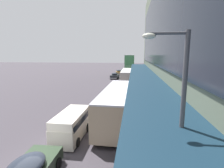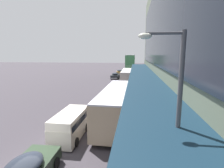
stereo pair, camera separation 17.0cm
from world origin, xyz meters
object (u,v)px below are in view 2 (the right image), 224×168
at_px(street_lamp, 173,117).
at_px(transit_bus_kerbside_rear, 128,77).
at_px(sedan_trailing_near, 115,76).
at_px(sedan_second_near, 119,72).
at_px(vw_van, 71,123).
at_px(pedestrian_at_kerb, 155,115).
at_px(transit_bus_kerbside_front, 130,65).
at_px(transit_bus_kerbside_far, 116,103).

bearing_deg(street_lamp, transit_bus_kerbside_rear, 95.14).
bearing_deg(sedan_trailing_near, sedan_second_near, 87.98).
xyz_separation_m(transit_bus_kerbside_rear, vw_van, (-3.45, -22.76, -0.73)).
bearing_deg(pedestrian_at_kerb, transit_bus_kerbside_front, 94.91).
distance_m(transit_bus_kerbside_front, transit_bus_kerbside_far, 35.99).
xyz_separation_m(transit_bus_kerbside_front, pedestrian_at_kerb, (3.19, -37.16, -2.12)).
height_order(sedan_second_near, vw_van, vw_van).
xyz_separation_m(transit_bus_kerbside_rear, transit_bus_kerbside_far, (-0.35, -19.23, -0.03)).
xyz_separation_m(transit_bus_kerbside_front, sedan_trailing_near, (-3.57, -6.66, -2.52)).
relative_size(transit_bus_kerbside_front, vw_van, 2.23).
bearing_deg(street_lamp, transit_bus_kerbside_far, 106.86).
bearing_deg(transit_bus_kerbside_rear, vw_van, -98.61).
xyz_separation_m(pedestrian_at_kerb, street_lamp, (-0.48, -8.54, 2.97)).
bearing_deg(transit_bus_kerbside_front, street_lamp, -86.60).
xyz_separation_m(sedan_trailing_near, vw_van, (0.23, -32.83, 0.32)).
relative_size(sedan_trailing_near, sedan_second_near, 1.01).
relative_size(transit_bus_kerbside_rear, transit_bus_kerbside_far, 0.98).
bearing_deg(vw_van, transit_bus_kerbside_rear, 81.39).
height_order(transit_bus_kerbside_rear, pedestrian_at_kerb, transit_bus_kerbside_rear).
height_order(vw_van, street_lamp, street_lamp).
bearing_deg(sedan_second_near, transit_bus_kerbside_rear, -80.05).
height_order(transit_bus_kerbside_front, sedan_trailing_near, transit_bus_kerbside_front).
relative_size(transit_bus_kerbside_far, sedan_second_near, 2.32).
height_order(transit_bus_kerbside_far, vw_van, transit_bus_kerbside_far).
relative_size(transit_bus_kerbside_rear, vw_van, 2.28).
distance_m(sedan_second_near, vw_van, 41.91).
bearing_deg(transit_bus_kerbside_rear, pedestrian_at_kerb, -81.43).
xyz_separation_m(transit_bus_kerbside_rear, pedestrian_at_kerb, (3.08, -20.44, -0.64)).
xyz_separation_m(transit_bus_kerbside_front, transit_bus_kerbside_rear, (0.11, -16.72, -1.47)).
xyz_separation_m(sedan_second_near, pedestrian_at_kerb, (6.44, -39.59, 0.41)).
height_order(sedan_second_near, street_lamp, street_lamp).
height_order(pedestrian_at_kerb, street_lamp, street_lamp).
xyz_separation_m(transit_bus_kerbside_rear, street_lamp, (2.61, -28.98, 2.33)).
bearing_deg(sedan_trailing_near, pedestrian_at_kerb, -77.51).
bearing_deg(street_lamp, sedan_trailing_near, 99.14).
height_order(transit_bus_kerbside_front, pedestrian_at_kerb, transit_bus_kerbside_front).
distance_m(pedestrian_at_kerb, street_lamp, 9.06).
height_order(transit_bus_kerbside_rear, sedan_second_near, transit_bus_kerbside_rear).
height_order(transit_bus_kerbside_far, sedan_trailing_near, transit_bus_kerbside_far).
height_order(sedan_trailing_near, pedestrian_at_kerb, pedestrian_at_kerb).
height_order(sedan_second_near, pedestrian_at_kerb, pedestrian_at_kerb).
bearing_deg(sedan_second_near, transit_bus_kerbside_far, -85.52).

